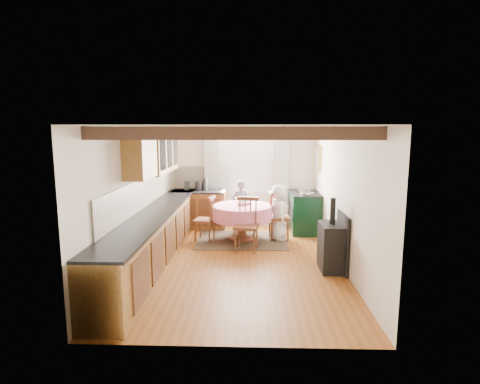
{
  "coord_description": "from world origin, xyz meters",
  "views": [
    {
      "loc": [
        0.24,
        -6.6,
        2.34
      ],
      "look_at": [
        0.0,
        0.8,
        1.15
      ],
      "focal_mm": 28.59,
      "sensor_mm": 36.0,
      "label": 1
    }
  ],
  "objects_px": {
    "cup": "(243,203)",
    "chair_near": "(246,225)",
    "cast_iron_stove": "(332,234)",
    "child_right": "(279,212)",
    "dining_table": "(242,223)",
    "aga_range": "(305,212)",
    "child_far": "(241,206)",
    "chair_left": "(205,218)",
    "chair_right": "(279,216)"
  },
  "relations": [
    {
      "from": "chair_left",
      "to": "cast_iron_stove",
      "type": "relative_size",
      "value": 0.78
    },
    {
      "from": "chair_right",
      "to": "aga_range",
      "type": "xyz_separation_m",
      "value": [
        0.65,
        0.68,
        -0.06
      ]
    },
    {
      "from": "dining_table",
      "to": "aga_range",
      "type": "distance_m",
      "value": 1.64
    },
    {
      "from": "cast_iron_stove",
      "to": "child_right",
      "type": "height_order",
      "value": "cast_iron_stove"
    },
    {
      "from": "cast_iron_stove",
      "to": "chair_near",
      "type": "bearing_deg",
      "value": 145.61
    },
    {
      "from": "cast_iron_stove",
      "to": "child_far",
      "type": "distance_m",
      "value": 2.98
    },
    {
      "from": "dining_table",
      "to": "cast_iron_stove",
      "type": "xyz_separation_m",
      "value": [
        1.55,
        -1.73,
        0.24
      ]
    },
    {
      "from": "cast_iron_stove",
      "to": "dining_table",
      "type": "bearing_deg",
      "value": 131.8
    },
    {
      "from": "chair_right",
      "to": "dining_table",
      "type": "bearing_deg",
      "value": 92.52
    },
    {
      "from": "dining_table",
      "to": "cup",
      "type": "xyz_separation_m",
      "value": [
        0.01,
        0.01,
        0.43
      ]
    },
    {
      "from": "cast_iron_stove",
      "to": "child_right",
      "type": "xyz_separation_m",
      "value": [
        -0.77,
        1.8,
        -0.02
      ]
    },
    {
      "from": "chair_left",
      "to": "child_far",
      "type": "bearing_deg",
      "value": 148.18
    },
    {
      "from": "chair_left",
      "to": "aga_range",
      "type": "relative_size",
      "value": 0.95
    },
    {
      "from": "aga_range",
      "to": "child_far",
      "type": "relative_size",
      "value": 0.84
    },
    {
      "from": "aga_range",
      "to": "child_far",
      "type": "xyz_separation_m",
      "value": [
        -1.49,
        0.02,
        0.14
      ]
    },
    {
      "from": "chair_left",
      "to": "aga_range",
      "type": "bearing_deg",
      "value": 120.85
    },
    {
      "from": "dining_table",
      "to": "child_right",
      "type": "relative_size",
      "value": 1.05
    },
    {
      "from": "chair_near",
      "to": "aga_range",
      "type": "height_order",
      "value": "chair_near"
    },
    {
      "from": "chair_near",
      "to": "cast_iron_stove",
      "type": "height_order",
      "value": "cast_iron_stove"
    },
    {
      "from": "dining_table",
      "to": "cup",
      "type": "height_order",
      "value": "cup"
    },
    {
      "from": "cast_iron_stove",
      "to": "child_far",
      "type": "xyz_separation_m",
      "value": [
        -1.6,
        2.52,
        -0.01
      ]
    },
    {
      "from": "dining_table",
      "to": "cast_iron_stove",
      "type": "distance_m",
      "value": 2.34
    },
    {
      "from": "dining_table",
      "to": "child_right",
      "type": "height_order",
      "value": "child_right"
    },
    {
      "from": "dining_table",
      "to": "cast_iron_stove",
      "type": "relative_size",
      "value": 1.02
    },
    {
      "from": "aga_range",
      "to": "cast_iron_stove",
      "type": "distance_m",
      "value": 2.51
    },
    {
      "from": "aga_range",
      "to": "child_right",
      "type": "height_order",
      "value": "child_right"
    },
    {
      "from": "dining_table",
      "to": "chair_right",
      "type": "xyz_separation_m",
      "value": [
        0.79,
        0.09,
        0.14
      ]
    },
    {
      "from": "aga_range",
      "to": "child_right",
      "type": "xyz_separation_m",
      "value": [
        -0.66,
        -0.71,
        0.13
      ]
    },
    {
      "from": "aga_range",
      "to": "cup",
      "type": "relative_size",
      "value": 10.63
    },
    {
      "from": "dining_table",
      "to": "child_far",
      "type": "bearing_deg",
      "value": 93.38
    },
    {
      "from": "chair_right",
      "to": "aga_range",
      "type": "distance_m",
      "value": 0.94
    },
    {
      "from": "child_far",
      "to": "cup",
      "type": "height_order",
      "value": "child_far"
    },
    {
      "from": "cast_iron_stove",
      "to": "child_right",
      "type": "bearing_deg",
      "value": 113.16
    },
    {
      "from": "dining_table",
      "to": "child_far",
      "type": "xyz_separation_m",
      "value": [
        -0.05,
        0.79,
        0.22
      ]
    },
    {
      "from": "chair_near",
      "to": "chair_left",
      "type": "xyz_separation_m",
      "value": [
        -0.91,
        0.71,
        -0.04
      ]
    },
    {
      "from": "chair_near",
      "to": "aga_range",
      "type": "distance_m",
      "value": 2.02
    },
    {
      "from": "chair_near",
      "to": "child_right",
      "type": "xyz_separation_m",
      "value": [
        0.69,
        0.8,
        0.08
      ]
    },
    {
      "from": "chair_near",
      "to": "child_far",
      "type": "bearing_deg",
      "value": 104.94
    },
    {
      "from": "chair_near",
      "to": "child_right",
      "type": "distance_m",
      "value": 1.06
    },
    {
      "from": "cast_iron_stove",
      "to": "child_far",
      "type": "height_order",
      "value": "cast_iron_stove"
    },
    {
      "from": "chair_left",
      "to": "cast_iron_stove",
      "type": "xyz_separation_m",
      "value": [
        2.36,
        -1.7,
        0.14
      ]
    },
    {
      "from": "child_far",
      "to": "chair_near",
      "type": "bearing_deg",
      "value": 96.41
    },
    {
      "from": "chair_right",
      "to": "aga_range",
      "type": "bearing_deg",
      "value": -47.59
    },
    {
      "from": "child_far",
      "to": "dining_table",
      "type": "bearing_deg",
      "value": 94.43
    },
    {
      "from": "chair_left",
      "to": "cast_iron_stove",
      "type": "height_order",
      "value": "cast_iron_stove"
    },
    {
      "from": "chair_right",
      "to": "child_right",
      "type": "xyz_separation_m",
      "value": [
        -0.01,
        -0.03,
        0.08
      ]
    },
    {
      "from": "chair_near",
      "to": "child_far",
      "type": "relative_size",
      "value": 0.87
    },
    {
      "from": "chair_right",
      "to": "cast_iron_stove",
      "type": "xyz_separation_m",
      "value": [
        0.76,
        -1.82,
        0.09
      ]
    },
    {
      "from": "cup",
      "to": "chair_near",
      "type": "bearing_deg",
      "value": -83.12
    },
    {
      "from": "chair_right",
      "to": "cup",
      "type": "height_order",
      "value": "chair_right"
    }
  ]
}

